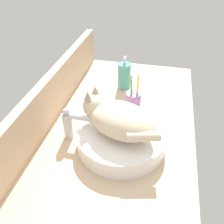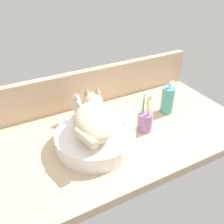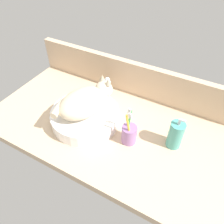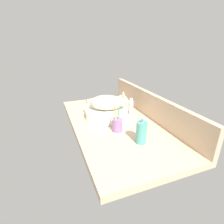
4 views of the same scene
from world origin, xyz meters
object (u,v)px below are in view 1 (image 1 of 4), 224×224
at_px(cat, 118,118).
at_px(toothbrush_cup, 133,101).
at_px(faucet, 70,122).
at_px(sink_basin, 121,139).
at_px(soap_dispenser, 124,76).

distance_m(cat, toothbrush_cup, 0.25).
bearing_deg(faucet, sink_basin, -91.45).
xyz_separation_m(cat, toothbrush_cup, (0.24, -0.02, -0.08)).
relative_size(cat, soap_dispenser, 1.82).
xyz_separation_m(cat, faucet, (0.00, 0.19, -0.05)).
bearing_deg(faucet, soap_dispenser, -17.49).
xyz_separation_m(sink_basin, cat, (0.00, 0.01, 0.09)).
bearing_deg(toothbrush_cup, faucet, 138.65).
height_order(faucet, toothbrush_cup, toothbrush_cup).
bearing_deg(cat, sink_basin, -107.69).
xyz_separation_m(cat, soap_dispenser, (0.42, 0.05, -0.06)).
bearing_deg(faucet, cat, -90.27).
relative_size(cat, toothbrush_cup, 1.62).
bearing_deg(toothbrush_cup, sink_basin, 178.06).
height_order(sink_basin, soap_dispenser, soap_dispenser).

